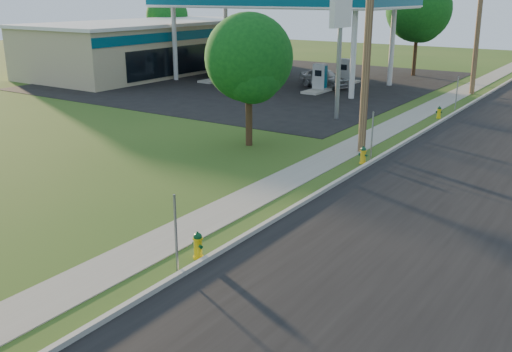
% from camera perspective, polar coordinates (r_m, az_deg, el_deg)
% --- Properties ---
extents(road, '(8.00, 120.00, 0.02)m').
position_cam_1_polar(road, '(17.00, 16.65, -5.34)').
color(road, black).
rests_on(road, ground).
extents(curb, '(0.15, 120.00, 0.15)m').
position_cam_1_polar(curb, '(18.41, 4.78, -2.62)').
color(curb, '#A7A499').
rests_on(curb, ground).
extents(sidewalk, '(1.50, 120.00, 0.03)m').
position_cam_1_polar(sidewalk, '(19.28, 0.23, -1.78)').
color(sidewalk, gray).
rests_on(sidewalk, ground).
extents(forecourt, '(26.00, 28.00, 0.02)m').
position_cam_1_polar(forecourt, '(45.12, 0.15, 9.53)').
color(forecourt, black).
rests_on(forecourt, ground).
extents(utility_pole_mid, '(1.40, 0.32, 9.80)m').
position_cam_1_polar(utility_pole_mid, '(24.09, 11.15, 13.84)').
color(utility_pole_mid, brown).
rests_on(utility_pole_mid, ground).
extents(utility_pole_far, '(1.40, 0.32, 9.50)m').
position_cam_1_polar(utility_pole_far, '(41.25, 21.38, 14.28)').
color(utility_pole_far, brown).
rests_on(utility_pole_far, ground).
extents(sign_post_near, '(0.05, 0.04, 2.00)m').
position_cam_1_polar(sign_post_near, '(13.79, -8.01, -5.76)').
color(sign_post_near, gray).
rests_on(sign_post_near, ground).
extents(sign_post_mid, '(0.05, 0.04, 2.00)m').
position_cam_1_polar(sign_post_mid, '(23.44, 11.52, 3.91)').
color(sign_post_mid, gray).
rests_on(sign_post_mid, ground).
extents(sign_post_far, '(0.05, 0.04, 2.00)m').
position_cam_1_polar(sign_post_far, '(34.84, 19.42, 7.73)').
color(sign_post_far, gray).
rests_on(sign_post_far, ground).
extents(gas_canopy, '(18.18, 9.18, 6.40)m').
position_cam_1_polar(gas_canopy, '(43.58, 2.44, 16.99)').
color(gas_canopy, silver).
rests_on(gas_canopy, ground).
extents(fuel_pump_nw, '(1.20, 3.20, 1.90)m').
position_cam_1_polar(fuel_pump_nw, '(44.87, -3.99, 10.36)').
color(fuel_pump_nw, '#A7A499').
rests_on(fuel_pump_nw, ground).
extents(fuel_pump_ne, '(1.20, 3.20, 1.90)m').
position_cam_1_polar(fuel_pump_ne, '(40.03, 6.39, 9.40)').
color(fuel_pump_ne, '#A7A499').
rests_on(fuel_pump_ne, ground).
extents(fuel_pump_sw, '(1.20, 3.20, 1.90)m').
position_cam_1_polar(fuel_pump_sw, '(48.06, -1.02, 10.89)').
color(fuel_pump_sw, '#A7A499').
rests_on(fuel_pump_sw, ground).
extents(fuel_pump_se, '(1.20, 3.20, 1.90)m').
position_cam_1_polar(fuel_pump_se, '(43.58, 8.88, 9.97)').
color(fuel_pump_se, '#A7A499').
rests_on(fuel_pump_se, ground).
extents(convenience_store, '(10.40, 22.40, 4.25)m').
position_cam_1_polar(convenience_store, '(51.76, -10.26, 12.68)').
color(convenience_store, tan).
rests_on(convenience_store, ground).
extents(price_pylon, '(0.34, 2.04, 6.85)m').
position_cam_1_polar(price_pylon, '(30.68, 8.48, 15.64)').
color(price_pylon, gray).
rests_on(price_pylon, ground).
extents(tree_verge, '(3.81, 3.81, 5.77)m').
position_cam_1_polar(tree_verge, '(24.79, -0.64, 11.38)').
color(tree_verge, '#3C2A1A').
rests_on(tree_verge, ground).
extents(tree_lot, '(5.22, 5.22, 7.92)m').
position_cam_1_polar(tree_lot, '(49.20, 16.02, 15.51)').
color(tree_lot, '#3C2A1A').
rests_on(tree_lot, ground).
extents(tree_back, '(4.26, 4.26, 6.46)m').
position_cam_1_polar(tree_back, '(61.35, -8.85, 15.40)').
color(tree_back, '#3C2A1A').
rests_on(tree_back, ground).
extents(hydrant_near, '(0.38, 0.34, 0.73)m').
position_cam_1_polar(hydrant_near, '(14.68, -5.84, -6.91)').
color(hydrant_near, '#DEBB0F').
rests_on(hydrant_near, ground).
extents(hydrant_mid, '(0.38, 0.33, 0.72)m').
position_cam_1_polar(hydrant_mid, '(23.04, 10.66, 2.07)').
color(hydrant_mid, yellow).
rests_on(hydrant_mid, ground).
extents(hydrant_far, '(0.35, 0.31, 0.67)m').
position_cam_1_polar(hydrant_far, '(32.69, 17.83, 6.08)').
color(hydrant_far, yellow).
rests_on(hydrant_far, ground).
extents(car_red, '(6.24, 4.40, 1.58)m').
position_cam_1_polar(car_red, '(46.64, -1.93, 10.76)').
color(car_red, '#6C0C04').
rests_on(car_red, ground).
extents(car_silver, '(4.23, 2.58, 1.35)m').
position_cam_1_polar(car_silver, '(41.90, 6.82, 9.69)').
color(car_silver, '#AAACB1').
rests_on(car_silver, ground).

